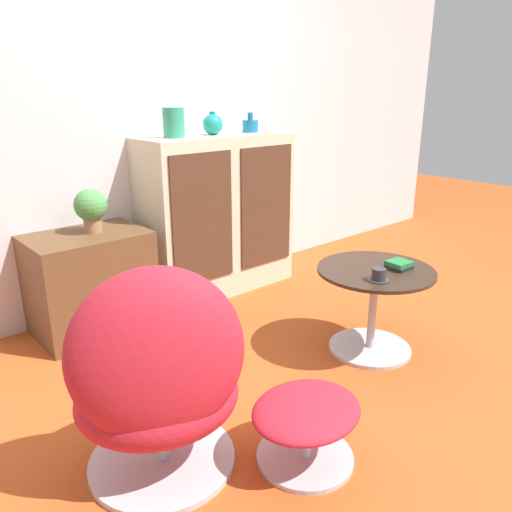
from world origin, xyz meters
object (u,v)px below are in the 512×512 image
teacup (379,276)px  potted_plant (91,207)px  book_stack (399,265)px  egg_chair (158,380)px  vase_inner_right (250,125)px  vase_inner_left (213,124)px  ottoman (306,418)px  sideboard (218,215)px  tv_console (91,282)px  vase_leftmost (174,123)px  coffee_table (373,301)px

teacup → potted_plant: bearing=121.9°
potted_plant → book_stack: 1.75m
egg_chair → teacup: egg_chair is taller
vase_inner_right → potted_plant: (-1.23, -0.03, -0.40)m
potted_plant → book_stack: bearing=-51.0°
vase_inner_left → ottoman: bearing=-116.4°
book_stack → vase_inner_right: bearing=84.2°
sideboard → vase_inner_right: bearing=0.7°
vase_inner_left → egg_chair: bearing=-133.4°
teacup → book_stack: 0.23m
tv_console → vase_inner_right: size_ratio=4.90×
sideboard → potted_plant: size_ratio=4.31×
vase_leftmost → egg_chair: bearing=-125.8°
coffee_table → vase_inner_right: size_ratio=4.63×
ottoman → coffee_table: bearing=21.6°
tv_console → ottoman: (0.13, -1.63, -0.11)m
coffee_table → potted_plant: bearing=128.0°
tv_console → ottoman: bearing=-85.4°
vase_inner_left → teacup: (-0.04, -1.41, -0.66)m
ottoman → book_stack: size_ratio=3.66×
coffee_table → ottoman: bearing=-158.4°
vase_inner_left → potted_plant: size_ratio=0.59×
coffee_table → book_stack: 0.24m
ottoman → vase_leftmost: vase_leftmost is taller
ottoman → book_stack: (1.01, 0.29, 0.31)m
tv_console → vase_inner_left: size_ratio=4.38×
ottoman → vase_leftmost: bearing=72.6°
coffee_table → teacup: size_ratio=5.62×
sideboard → ottoman: (-0.84, -1.65, -0.36)m
egg_chair → book_stack: (1.46, -0.02, 0.10)m
ottoman → teacup: (0.78, 0.25, 0.32)m
ottoman → vase_inner_left: 2.09m
ottoman → vase_leftmost: size_ratio=2.46×
egg_chair → vase_inner_right: (1.60, 1.35, 0.74)m
potted_plant → teacup: 1.64m
tv_console → sideboard: bearing=1.4°
teacup → coffee_table: bearing=39.4°
vase_inner_left → teacup: 1.55m
vase_inner_right → tv_console: bearing=-178.8°
tv_console → vase_inner_right: bearing=1.2°
vase_leftmost → potted_plant: size_ratio=0.72×
ottoman → vase_leftmost: 2.01m
vase_leftmost → book_stack: vase_leftmost is taller
vase_inner_left → book_stack: vase_inner_left is taller
egg_chair → potted_plant: egg_chair is taller
sideboard → ottoman: bearing=-116.9°
tv_console → egg_chair: size_ratio=0.77×
sideboard → vase_leftmost: size_ratio=5.99×
vase_inner_left → coffee_table: bearing=-86.0°
vase_inner_left → book_stack: size_ratio=1.23×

